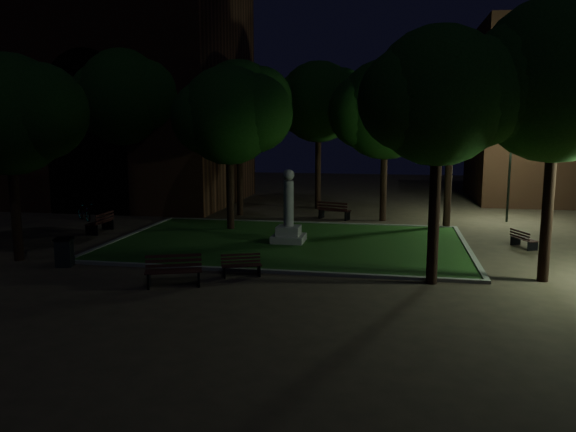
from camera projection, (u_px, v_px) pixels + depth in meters
name	position (u px, v px, depth m)	size (l,w,h in m)	color
ground	(280.00, 253.00, 22.80)	(80.00, 80.00, 0.00)	#453628
lawn	(289.00, 243.00, 24.74)	(15.00, 10.00, 0.08)	#214B16
lawn_kerb	(289.00, 242.00, 24.73)	(15.40, 10.40, 0.12)	slate
monument	(289.00, 222.00, 24.59)	(1.40, 1.40, 3.20)	gray
building_main	(90.00, 93.00, 37.92)	(20.00, 12.00, 15.00)	#4B2919
tree_west	(10.00, 115.00, 20.74)	(5.56, 4.54, 7.81)	black
tree_north_wl	(240.00, 101.00, 31.69)	(5.71, 4.66, 8.85)	black
tree_north_er	(388.00, 110.00, 29.79)	(6.49, 5.30, 8.64)	black
tree_ne	(453.00, 117.00, 27.58)	(4.74, 3.87, 7.51)	black
tree_east	(561.00, 80.00, 17.66)	(6.44, 5.26, 9.18)	black
tree_se	(442.00, 97.00, 17.47)	(5.37, 4.38, 8.22)	black
tree_nw	(130.00, 98.00, 32.44)	(7.14, 5.83, 9.66)	black
tree_far_north	(320.00, 102.00, 34.29)	(6.06, 4.95, 9.07)	black
tree_extra	(231.00, 116.00, 27.06)	(5.86, 4.78, 8.02)	black
lamppost_nw	(121.00, 160.00, 34.90)	(1.18, 0.28, 4.30)	black
lamppost_ne	(510.00, 164.00, 29.92)	(1.18, 0.28, 4.51)	black
bench_near_left	(174.00, 272.00, 18.10)	(1.90, 1.21, 0.99)	black
bench_near_right	(241.00, 266.00, 19.30)	(1.45, 0.95, 0.75)	black
bench_left_side	(101.00, 223.00, 27.29)	(0.65, 1.79, 0.98)	black
bench_right_side	(523.00, 240.00, 23.80)	(0.96, 1.44, 0.75)	black
bench_far_side	(334.00, 211.00, 31.13)	(1.92, 1.19, 1.00)	black
trash_bin	(64.00, 252.00, 20.62)	(0.77, 0.77, 1.06)	black
bicycle	(84.00, 212.00, 30.80)	(0.62, 1.77, 0.93)	black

